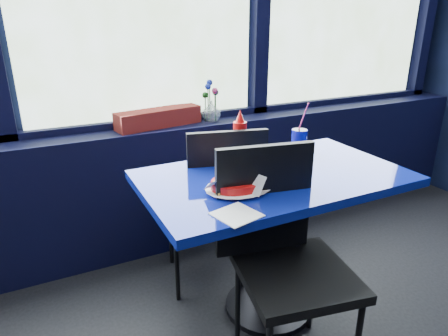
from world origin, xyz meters
The scene contains 10 objects.
window_sill centered at (0.00, 2.87, 0.40)m, with size 5.00×0.26×0.80m, color black.
near_table centered at (0.30, 2.00, 0.57)m, with size 1.20×0.70×0.75m.
chair_near_front centered at (0.18, 1.73, 0.55)m, with size 0.50×0.50×0.95m.
chair_near_back centered at (0.14, 2.32, 0.53)m, with size 0.50×0.50×0.92m.
planter_box centered at (0.04, 2.87, 0.85)m, with size 0.52×0.13×0.10m, color maroon.
flower_vase centered at (0.38, 2.85, 0.88)m, with size 0.16×0.16×0.26m.
food_basket centered at (0.08, 1.91, 0.78)m, with size 0.29×0.29×0.09m.
ketchup_bottle centered at (0.26, 2.25, 0.86)m, with size 0.07×0.07×0.25m.
soda_cup centered at (0.57, 2.19, 0.82)m, with size 0.08×0.08×0.27m.
napkin centered at (-0.04, 1.72, 0.75)m, with size 0.15×0.15×0.00m, color white.
Camera 1 is at (-0.66, 0.59, 1.42)m, focal length 32.00 mm.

